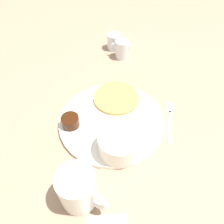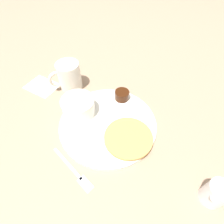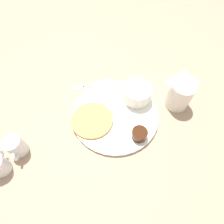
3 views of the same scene
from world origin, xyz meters
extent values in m
plane|color=#9E7F66|center=(0.00, 0.00, 0.00)|extent=(4.00, 4.00, 0.00)
cylinder|color=white|center=(0.00, 0.00, 0.01)|extent=(0.28, 0.28, 0.01)
cylinder|color=tan|center=(-0.08, 0.00, 0.02)|extent=(0.13, 0.13, 0.01)
cylinder|color=white|center=(0.09, 0.03, 0.04)|extent=(0.10, 0.10, 0.05)
cylinder|color=white|center=(0.09, 0.03, 0.06)|extent=(0.08, 0.08, 0.01)
cylinder|color=#38190A|center=(0.04, -0.10, 0.03)|extent=(0.05, 0.05, 0.03)
cylinder|color=white|center=(0.10, 0.02, 0.02)|extent=(0.05, 0.05, 0.02)
sphere|color=white|center=(0.10, 0.02, 0.04)|extent=(0.03, 0.03, 0.03)
cylinder|color=silver|center=(0.21, -0.03, 0.05)|extent=(0.08, 0.08, 0.10)
torus|color=silver|center=(0.23, 0.01, 0.05)|extent=(0.03, 0.06, 0.06)
cylinder|color=white|center=(-0.30, -0.02, 0.03)|extent=(0.05, 0.05, 0.06)
torus|color=white|center=(-0.31, -0.04, 0.04)|extent=(0.01, 0.04, 0.03)
cone|color=white|center=(-0.30, 0.01, 0.06)|extent=(0.02, 0.02, 0.01)
cylinder|color=white|center=(-0.36, -0.05, 0.03)|extent=(0.05, 0.05, 0.06)
torus|color=white|center=(-0.35, -0.03, 0.03)|extent=(0.02, 0.03, 0.03)
cone|color=white|center=(-0.36, -0.08, 0.05)|extent=(0.02, 0.02, 0.01)
cube|color=silver|center=(-0.01, 0.16, 0.00)|extent=(0.11, 0.01, 0.00)
cube|color=silver|center=(-0.08, 0.16, 0.00)|extent=(0.04, 0.02, 0.00)
camera|label=1|loc=(0.37, 0.07, 0.47)|focal=35.00mm
camera|label=2|loc=(-0.22, 0.21, 0.42)|focal=28.00mm
camera|label=3|loc=(-0.12, -0.28, 0.50)|focal=28.00mm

